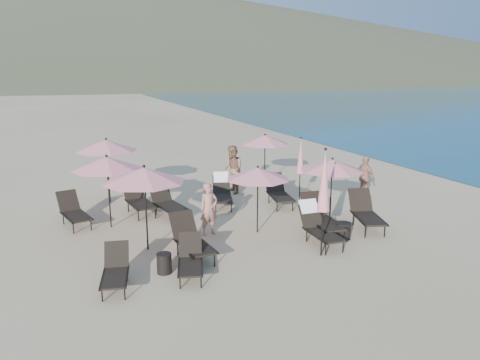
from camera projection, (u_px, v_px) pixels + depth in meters
name	position (u px, v px, depth m)	size (l,w,h in m)	color
ground	(292.00, 248.00, 12.64)	(800.00, 800.00, 0.00)	#D6BA8C
volcanic_headland	(164.00, 32.00, 304.26)	(690.00, 690.00, 55.00)	brown
lounger_0	(115.00, 270.00, 10.33)	(0.86, 1.55, 0.84)	black
lounger_1	(190.00, 259.00, 10.89)	(0.96, 1.57, 0.85)	black
lounger_2	(191.00, 239.00, 11.93)	(0.81, 1.81, 1.02)	black
lounger_3	(318.00, 225.00, 12.89)	(0.70, 1.74, 1.07)	black
lounger_4	(321.00, 217.00, 13.64)	(0.91, 1.92, 1.06)	black
lounger_5	(366.00, 212.00, 14.09)	(1.23, 1.94, 1.04)	black
lounger_6	(74.00, 211.00, 14.34)	(0.98, 1.76, 0.95)	black
lounger_7	(137.00, 196.00, 15.59)	(0.88, 1.91, 1.15)	black
lounger_8	(167.00, 202.00, 15.20)	(1.00, 1.89, 1.03)	black
lounger_9	(222.00, 191.00, 16.38)	(1.09, 1.80, 1.06)	black
lounger_10	(278.00, 192.00, 16.44)	(0.99, 1.84, 1.00)	black
umbrella_open_0	(144.00, 175.00, 12.03)	(2.15, 2.15, 2.32)	black
umbrella_open_1	(258.00, 173.00, 13.39)	(1.87, 1.87, 2.02)	black
umbrella_open_2	(332.00, 165.00, 14.14)	(1.95, 1.95, 2.10)	black
umbrella_open_3	(106.00, 145.00, 16.40)	(2.17, 2.17, 2.33)	black
umbrella_open_4	(265.00, 140.00, 18.62)	(2.01, 2.01, 2.16)	black
umbrella_open_5	(107.00, 163.00, 13.79)	(2.09, 2.09, 2.25)	black
umbrella_closed_0	(324.00, 182.00, 11.65)	(0.33, 0.33, 2.84)	black
umbrella_closed_1	(301.00, 156.00, 16.79)	(0.27, 0.27, 2.32)	black
side_table_0	(164.00, 263.00, 11.04)	(0.36, 0.36, 0.49)	black
side_table_1	(343.00, 231.00, 13.27)	(0.43, 0.43, 0.46)	black
beachgoer_a	(209.00, 209.00, 13.46)	(0.56, 0.37, 1.53)	#AB6D5D
beachgoer_b	(233.00, 170.00, 17.83)	(0.90, 0.70, 1.85)	#8E5D49
beachgoer_c	(365.00, 177.00, 17.19)	(0.93, 0.39, 1.59)	#AB7761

